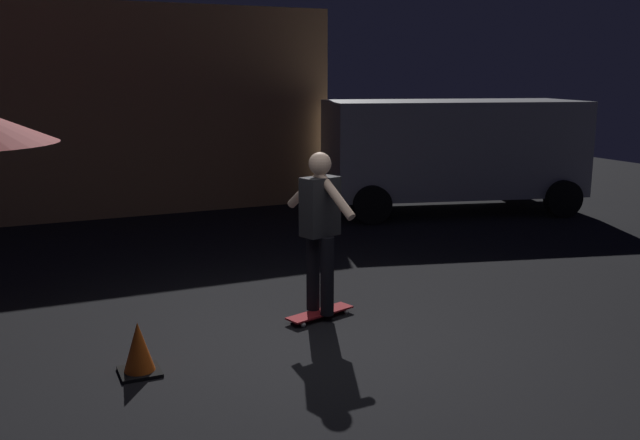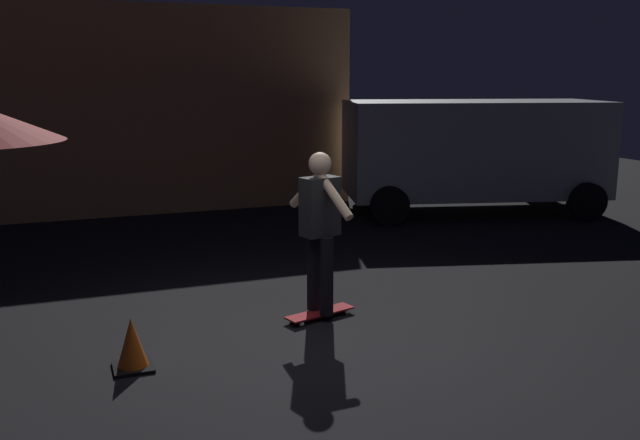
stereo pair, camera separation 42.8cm
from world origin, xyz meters
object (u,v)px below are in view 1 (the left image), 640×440
object	(u,v)px
skateboard_ridden	(320,313)
skater	(320,221)
parked_van	(452,148)
traffic_cone	(139,350)

from	to	relation	value
skateboard_ridden	skater	size ratio (longest dim) A/B	0.48
parked_van	traffic_cone	distance (m)	8.41
parked_van	skateboard_ridden	size ratio (longest dim) A/B	6.13
skateboard_ridden	skater	xyz separation A→B (m)	(0.00, -0.00, 0.98)
skater	traffic_cone	bearing A→B (deg)	-162.57
skater	skateboard_ridden	bearing A→B (deg)	90.00
parked_van	skater	xyz separation A→B (m)	(-4.69, -4.43, -0.12)
parked_van	skateboard_ridden	bearing A→B (deg)	-136.63
skateboard_ridden	traffic_cone	size ratio (longest dim) A/B	1.75
skateboard_ridden	parked_van	bearing A→B (deg)	43.37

